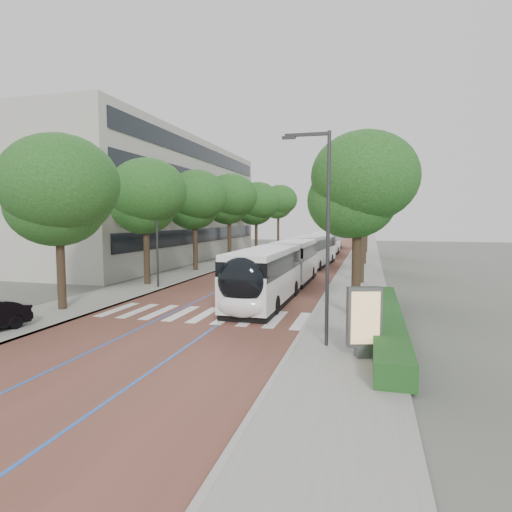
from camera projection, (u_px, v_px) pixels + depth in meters
The scene contains 21 objects.
ground at pixel (193, 319), 20.91m from camera, with size 160.00×160.00×0.00m, color #51544C.
road at pixel (308, 254), 59.39m from camera, with size 11.00×140.00×0.02m, color brown.
sidewalk_left at pixel (256, 253), 61.33m from camera, with size 4.00×140.00×0.12m, color gray.
sidewalk_right at pixel (364, 255), 57.45m from camera, with size 4.00×140.00×0.12m, color gray.
kerb_left at pixel (269, 253), 60.84m from camera, with size 0.20×140.00×0.14m, color gray.
kerb_right at pixel (349, 255), 57.94m from camera, with size 0.20×140.00×0.14m, color gray.
zebra_crossing at pixel (204, 315), 21.82m from camera, with size 10.55×3.60×0.01m.
lane_line_left at pixel (297, 254), 59.81m from camera, with size 0.12×126.00×0.01m, color #2452B5.
lane_line_right at pixel (320, 254), 58.98m from camera, with size 0.12×126.00×0.01m, color #2452B5.
office_building at pixel (136, 202), 52.28m from camera, with size 18.11×40.00×14.00m.
hedge at pixel (387, 320), 18.51m from camera, with size 1.20×14.00×0.80m, color #164018.
streetlight_near at pixel (323, 221), 15.89m from camera, with size 1.82×0.20×8.00m.
streetlight_far at pixel (352, 220), 39.95m from camera, with size 1.82×0.20×8.00m.
lamp_post_left at pixel (157, 230), 29.83m from camera, with size 0.14×0.14×8.00m, color #313134.
trees_left at pixel (225, 203), 47.85m from camera, with size 6.35×61.07×10.23m.
trees_right at pixel (364, 202), 39.05m from camera, with size 5.61×46.97×8.97m.
lead_bus at pixel (279, 269), 28.02m from camera, with size 2.67×18.42×3.20m.
bus_queued_0 at pixel (314, 251), 43.74m from camera, with size 3.33×12.54×3.20m.
bus_queued_1 at pixel (325, 244), 56.10m from camera, with size 3.03×12.49×3.20m.
bus_queued_2 at pixel (333, 239), 69.38m from camera, with size 3.08×12.50×3.20m.
ad_panel at pixel (364, 320), 14.79m from camera, with size 1.22×0.67×2.46m.
Camera 1 is at (8.34, -19.05, 4.92)m, focal length 30.00 mm.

